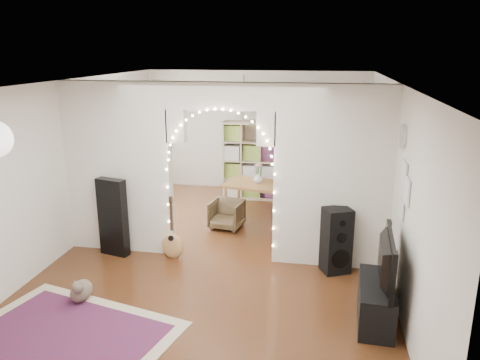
% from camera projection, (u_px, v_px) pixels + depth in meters
% --- Properties ---
extents(floor, '(7.50, 7.50, 0.00)m').
position_uv_depth(floor, '(222.00, 255.00, 7.42)').
color(floor, black).
rests_on(floor, ground).
extents(ceiling, '(5.00, 7.50, 0.02)m').
position_uv_depth(ceiling, '(220.00, 82.00, 6.69)').
color(ceiling, white).
rests_on(ceiling, wall_back).
extents(wall_back, '(5.00, 0.02, 2.70)m').
position_uv_depth(wall_back, '(257.00, 131.00, 10.61)').
color(wall_back, silver).
rests_on(wall_back, floor).
extents(wall_front, '(5.00, 0.02, 2.70)m').
position_uv_depth(wall_front, '(115.00, 299.00, 3.50)').
color(wall_front, silver).
rests_on(wall_front, floor).
extents(wall_left, '(0.02, 7.50, 2.70)m').
position_uv_depth(wall_left, '(69.00, 166.00, 7.48)').
color(wall_left, silver).
rests_on(wall_left, floor).
extents(wall_right, '(0.02, 7.50, 2.70)m').
position_uv_depth(wall_right, '(393.00, 181.00, 6.63)').
color(wall_right, silver).
rests_on(wall_right, floor).
extents(divider_wall, '(5.00, 0.20, 2.70)m').
position_uv_depth(divider_wall, '(221.00, 168.00, 7.04)').
color(divider_wall, silver).
rests_on(divider_wall, floor).
extents(fairy_lights, '(1.64, 0.04, 1.60)m').
position_uv_depth(fairy_lights, '(219.00, 162.00, 6.88)').
color(fairy_lights, '#FFEABF').
rests_on(fairy_lights, divider_wall).
extents(window, '(0.04, 1.20, 1.40)m').
position_uv_depth(window, '(118.00, 137.00, 9.14)').
color(window, white).
rests_on(window, wall_left).
extents(wall_clock, '(0.03, 0.31, 0.31)m').
position_uv_depth(wall_clock, '(403.00, 136.00, 5.87)').
color(wall_clock, white).
rests_on(wall_clock, wall_right).
extents(picture_frames, '(0.02, 0.50, 0.70)m').
position_uv_depth(picture_frames, '(404.00, 191.00, 5.65)').
color(picture_frames, white).
rests_on(picture_frames, wall_right).
extents(ceiling_fan, '(1.10, 1.10, 0.30)m').
position_uv_depth(ceiling_fan, '(244.00, 91.00, 8.67)').
color(ceiling_fan, '#B3863B').
rests_on(ceiling_fan, ceiling).
extents(area_rug, '(2.71, 2.28, 0.02)m').
position_uv_depth(area_rug, '(63.00, 339.00, 5.27)').
color(area_rug, maroon).
rests_on(area_rug, floor).
extents(guitar_case, '(0.50, 0.27, 1.24)m').
position_uv_depth(guitar_case, '(113.00, 217.00, 7.30)').
color(guitar_case, black).
rests_on(guitar_case, floor).
extents(acoustic_guitar, '(0.35, 0.13, 0.86)m').
position_uv_depth(acoustic_guitar, '(172.00, 236.00, 7.21)').
color(acoustic_guitar, tan).
rests_on(acoustic_guitar, floor).
extents(tabby_cat, '(0.35, 0.57, 0.38)m').
position_uv_depth(tabby_cat, '(81.00, 290.00, 6.03)').
color(tabby_cat, brown).
rests_on(tabby_cat, floor).
extents(floor_speaker, '(0.48, 0.45, 0.97)m').
position_uv_depth(floor_speaker, '(336.00, 241.00, 6.76)').
color(floor_speaker, black).
rests_on(floor_speaker, floor).
extents(media_console, '(0.46, 1.02, 0.50)m').
position_uv_depth(media_console, '(376.00, 302.00, 5.56)').
color(media_console, black).
rests_on(media_console, floor).
extents(tv, '(0.20, 1.08, 0.62)m').
position_uv_depth(tv, '(380.00, 259.00, 5.41)').
color(tv, black).
rests_on(tv, media_console).
extents(bookcase, '(1.65, 0.46, 1.68)m').
position_uv_depth(bookcase, '(261.00, 161.00, 10.04)').
color(bookcase, beige).
rests_on(bookcase, floor).
extents(dining_table, '(1.34, 1.03, 0.76)m').
position_uv_depth(dining_table, '(258.00, 187.00, 8.69)').
color(dining_table, brown).
rests_on(dining_table, floor).
extents(flower_vase, '(0.22, 0.22, 0.19)m').
position_uv_depth(flower_vase, '(258.00, 178.00, 8.65)').
color(flower_vase, silver).
rests_on(flower_vase, dining_table).
extents(dining_chair_left, '(0.64, 0.65, 0.52)m').
position_uv_depth(dining_chair_left, '(227.00, 214.00, 8.49)').
color(dining_chair_left, '#4A3A25').
rests_on(dining_chair_left, floor).
extents(dining_chair_right, '(0.70, 0.71, 0.55)m').
position_uv_depth(dining_chair_right, '(297.00, 198.00, 9.37)').
color(dining_chair_right, '#4A3A25').
rests_on(dining_chair_right, floor).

